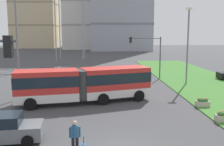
# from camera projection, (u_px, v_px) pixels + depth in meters

# --- Properties ---
(articulated_bus) EXTENTS (11.97, 5.45, 3.00)m
(articulated_bus) POSITION_uv_depth(u_px,v_px,m) (85.00, 84.00, 22.77)
(articulated_bus) COLOR red
(articulated_bus) RESTS_ON ground
(car_grey_wagon) EXTENTS (4.58, 2.42, 1.58)m
(car_grey_wagon) POSITION_uv_depth(u_px,v_px,m) (1.00, 129.00, 14.42)
(car_grey_wagon) COLOR slate
(car_grey_wagon) RESTS_ON ground
(car_silver_hatch) EXTENTS (4.59, 2.46, 1.58)m
(car_silver_hatch) POSITION_uv_depth(u_px,v_px,m) (63.00, 73.00, 34.93)
(car_silver_hatch) COLOR #B7BABF
(car_silver_hatch) RESTS_ON ground
(pedestrian_crossing) EXTENTS (0.58, 0.36, 1.74)m
(pedestrian_crossing) POSITION_uv_depth(u_px,v_px,m) (75.00, 135.00, 12.93)
(pedestrian_crossing) COLOR black
(pedestrian_crossing) RESTS_ON ground
(flower_planter_1) EXTENTS (1.10, 0.56, 0.74)m
(flower_planter_1) POSITION_uv_depth(u_px,v_px,m) (224.00, 116.00, 17.68)
(flower_planter_1) COLOR #B7AD9E
(flower_planter_1) RESTS_ON grass_median
(flower_planter_2) EXTENTS (1.10, 0.56, 0.74)m
(flower_planter_2) POSITION_uv_depth(u_px,v_px,m) (203.00, 102.00, 21.37)
(flower_planter_2) COLOR #B7AD9E
(flower_planter_2) RESTS_ON grass_median
(traffic_light_far_right) EXTENTS (4.41, 0.28, 5.64)m
(traffic_light_far_right) POSITION_uv_depth(u_px,v_px,m) (149.00, 50.00, 34.62)
(traffic_light_far_right) COLOR #474C51
(traffic_light_far_right) RESTS_ON ground
(streetlight_left) EXTENTS (0.70, 0.28, 9.59)m
(streetlight_left) POSITION_uv_depth(u_px,v_px,m) (17.00, 43.00, 23.34)
(streetlight_left) COLOR slate
(streetlight_left) RESTS_ON ground
(streetlight_median) EXTENTS (0.70, 0.28, 9.05)m
(streetlight_median) POSITION_uv_depth(u_px,v_px,m) (188.00, 43.00, 30.57)
(streetlight_median) COLOR slate
(streetlight_median) RESTS_ON ground
(apartment_tower_west) EXTENTS (18.79, 19.87, 37.80)m
(apartment_tower_west) POSITION_uv_depth(u_px,v_px,m) (36.00, 5.00, 115.56)
(apartment_tower_west) COLOR beige
(apartment_tower_west) RESTS_ON ground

